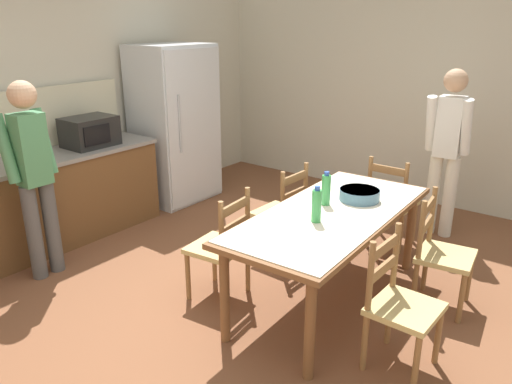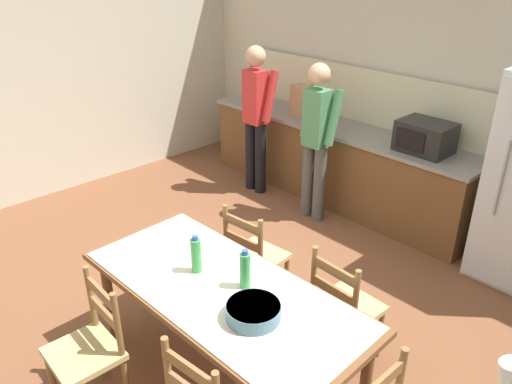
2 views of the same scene
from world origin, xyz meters
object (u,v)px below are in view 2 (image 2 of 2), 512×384
at_px(microwave, 425,137).
at_px(serving_bowl, 253,311).
at_px(chair_side_near_left, 89,349).
at_px(paper_bag, 302,101).
at_px(person_at_counter, 316,135).
at_px(chair_side_far_right, 344,308).
at_px(bottle_near_centre, 196,255).
at_px(person_at_sink, 256,113).
at_px(bottle_off_centre, 245,270).
at_px(chair_side_far_left, 254,257).
at_px(dining_table, 222,297).

height_order(microwave, serving_bowl, microwave).
height_order(microwave, chair_side_near_left, microwave).
height_order(paper_bag, chair_side_near_left, paper_bag).
bearing_deg(person_at_counter, paper_bag, 52.92).
height_order(chair_side_far_right, person_at_counter, person_at_counter).
relative_size(chair_side_near_left, person_at_counter, 0.54).
xyz_separation_m(microwave, chair_side_far_right, (0.61, -1.98, -0.61)).
xyz_separation_m(bottle_near_centre, person_at_sink, (-1.81, 2.23, 0.08)).
distance_m(bottle_off_centre, person_at_sink, 3.02).
height_order(paper_bag, chair_side_far_left, paper_bag).
relative_size(serving_bowl, person_at_counter, 0.19).
height_order(bottle_near_centre, person_at_counter, person_at_counter).
relative_size(chair_side_far_right, person_at_counter, 0.54).
bearing_deg(dining_table, chair_side_far_right, 60.50).
distance_m(bottle_near_centre, bottle_off_centre, 0.36).
bearing_deg(bottle_near_centre, bottle_off_centre, 19.30).
height_order(chair_side_near_left, person_at_counter, person_at_counter).
bearing_deg(serving_bowl, bottle_off_centre, 146.93).
xyz_separation_m(dining_table, chair_side_far_left, (-0.47, 0.71, -0.25)).
bearing_deg(serving_bowl, paper_bag, 127.81).
bearing_deg(person_at_sink, chair_side_far_left, -133.59).
distance_m(dining_table, person_at_sink, 3.04).
bearing_deg(person_at_sink, bottle_off_centre, -134.45).
relative_size(dining_table, person_at_counter, 1.19).
distance_m(bottle_near_centre, chair_side_far_right, 1.10).
distance_m(dining_table, bottle_off_centre, 0.25).
height_order(paper_bag, dining_table, paper_bag).
distance_m(chair_side_far_right, person_at_sink, 2.93).
distance_m(microwave, bottle_off_centre, 2.63).
height_order(microwave, paper_bag, paper_bag).
bearing_deg(paper_bag, dining_table, -56.48).
distance_m(chair_side_near_left, person_at_sink, 3.43).
relative_size(bottle_off_centre, person_at_counter, 0.16).
bearing_deg(chair_side_far_left, bottle_near_centre, 101.07).
distance_m(microwave, bottle_near_centre, 2.73).
xyz_separation_m(microwave, chair_side_far_left, (-0.27, -2.01, -0.61)).
height_order(bottle_near_centre, chair_side_far_right, bottle_near_centre).
bearing_deg(bottle_off_centre, paper_bag, 126.04).
height_order(bottle_off_centre, chair_side_near_left, bottle_off_centre).
bearing_deg(chair_side_far_left, person_at_counter, -72.31).
bearing_deg(chair_side_far_right, chair_side_near_left, 62.30).
relative_size(paper_bag, chair_side_near_left, 0.40).
distance_m(bottle_off_centre, serving_bowl, 0.31).
height_order(bottle_near_centre, bottle_off_centre, same).
relative_size(bottle_off_centre, chair_side_near_left, 0.30).
xyz_separation_m(bottle_near_centre, chair_side_near_left, (-0.17, -0.73, -0.45)).
height_order(serving_bowl, person_at_counter, person_at_counter).
height_order(chair_side_near_left, chair_side_far_right, same).
height_order(person_at_sink, person_at_counter, person_at_sink).
height_order(microwave, dining_table, microwave).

